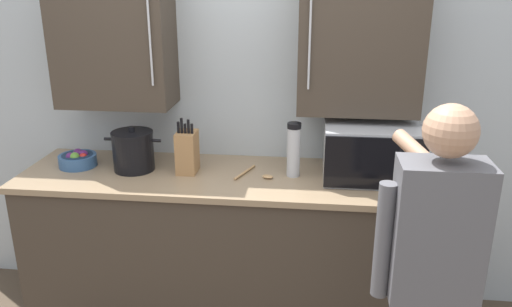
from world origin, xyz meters
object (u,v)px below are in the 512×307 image
(knife_block, at_px, (187,152))
(stock_pot, at_px, (133,151))
(fruit_bowl, at_px, (78,159))
(thermos_flask, at_px, (294,149))
(microwave_oven, at_px, (368,152))
(person_figure, at_px, (432,261))
(wooden_spoon, at_px, (256,174))

(knife_block, height_order, stock_pot, knife_block)
(fruit_bowl, distance_m, thermos_flask, 1.28)
(microwave_oven, relative_size, knife_block, 1.60)
(microwave_oven, height_order, fruit_bowl, microwave_oven)
(knife_block, height_order, person_figure, person_figure)
(fruit_bowl, bearing_deg, knife_block, -1.50)
(person_figure, bearing_deg, stock_pot, 150.22)
(stock_pot, bearing_deg, person_figure, -29.78)
(wooden_spoon, distance_m, knife_block, 0.41)
(microwave_oven, xyz_separation_m, thermos_flask, (-0.41, -0.02, 0.00))
(microwave_oven, height_order, wooden_spoon, microwave_oven)
(fruit_bowl, xyz_separation_m, person_figure, (1.87, -0.88, -0.04))
(stock_pot, height_order, fruit_bowl, stock_pot)
(wooden_spoon, relative_size, fruit_bowl, 1.02)
(fruit_bowl, bearing_deg, stock_pot, -2.86)
(person_figure, bearing_deg, microwave_oven, 101.48)
(wooden_spoon, xyz_separation_m, stock_pot, (-0.72, 0.02, 0.11))
(stock_pot, bearing_deg, thermos_flask, 0.50)
(thermos_flask, xyz_separation_m, person_figure, (0.59, -0.87, -0.15))
(microwave_oven, relative_size, thermos_flask, 1.69)
(wooden_spoon, bearing_deg, person_figure, -46.70)
(wooden_spoon, bearing_deg, thermos_flask, 7.83)
(stock_pot, bearing_deg, knife_block, 0.02)
(microwave_oven, xyz_separation_m, stock_pot, (-1.33, -0.02, -0.04))
(stock_pot, relative_size, fruit_bowl, 1.52)
(fruit_bowl, bearing_deg, microwave_oven, 0.23)
(microwave_oven, xyz_separation_m, person_figure, (0.18, -0.89, -0.15))
(knife_block, bearing_deg, stock_pot, -179.98)
(fruit_bowl, bearing_deg, person_figure, -25.34)
(wooden_spoon, distance_m, person_figure, 1.16)
(thermos_flask, relative_size, person_figure, 0.19)
(wooden_spoon, xyz_separation_m, knife_block, (-0.40, 0.02, 0.11))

